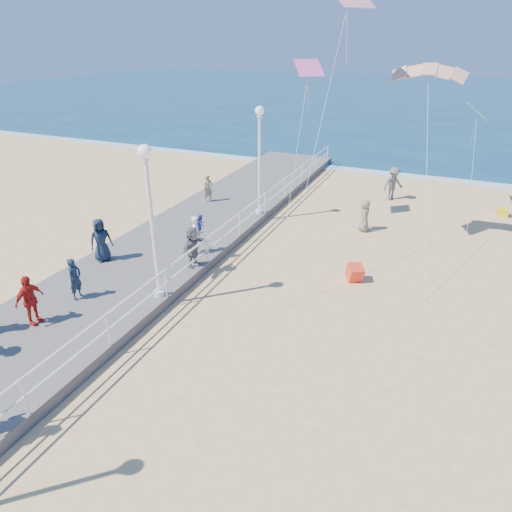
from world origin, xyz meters
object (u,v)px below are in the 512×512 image
at_px(lamp_post_mid, 151,208).
at_px(spectator_4, 101,240).
at_px(spectator_6, 208,188).
at_px(beach_walker_a, 393,184).
at_px(beach_chair_left, 503,212).
at_px(lamp_post_far, 259,150).
at_px(woman_holding_toddler, 197,235).
at_px(spectator_0, 75,279).
at_px(spectator_3, 30,300).
at_px(toddler_held, 201,224).
at_px(spectator_5, 193,247).
at_px(beach_walker_c, 365,216).
at_px(box_kite, 355,274).

xyz_separation_m(lamp_post_mid, spectator_4, (-3.70, 1.45, -2.36)).
bearing_deg(spectator_4, spectator_6, 29.47).
bearing_deg(beach_walker_a, beach_chair_left, -46.50).
distance_m(spectator_4, spectator_6, 8.13).
relative_size(lamp_post_mid, lamp_post_far, 1.00).
bearing_deg(woman_holding_toddler, spectator_0, 154.46).
distance_m(woman_holding_toddler, spectator_3, 6.96).
relative_size(lamp_post_mid, toddler_held, 6.32).
distance_m(spectator_4, beach_walker_a, 16.62).
relative_size(woman_holding_toddler, spectator_3, 0.97).
xyz_separation_m(spectator_5, beach_walker_c, (5.30, 7.25, -0.42)).
height_order(box_kite, beach_chair_left, box_kite).
xyz_separation_m(woman_holding_toddler, toddler_held, (0.15, 0.15, 0.46)).
distance_m(lamp_post_far, spectator_5, 6.96).
distance_m(spectator_0, beach_walker_a, 18.35).
xyz_separation_m(lamp_post_far, toddler_held, (-0.37, -5.28, -1.99)).
relative_size(spectator_3, box_kite, 2.81).
bearing_deg(box_kite, lamp_post_far, 111.07).
bearing_deg(woman_holding_toddler, spectator_6, 21.57).
bearing_deg(beach_walker_c, spectator_3, -44.63).
bearing_deg(spectator_5, spectator_4, 110.39).
height_order(lamp_post_mid, woman_holding_toddler, lamp_post_mid).
distance_m(lamp_post_mid, spectator_6, 10.42).
bearing_deg(spectator_5, woman_holding_toddler, 27.60).
distance_m(spectator_4, beach_chair_left, 20.31).
xyz_separation_m(spectator_6, box_kite, (9.24, -5.05, -0.85)).
relative_size(spectator_3, beach_chair_left, 3.06).
distance_m(toddler_held, beach_walker_a, 12.94).
bearing_deg(beach_walker_c, toddler_held, -55.88).
distance_m(woman_holding_toddler, spectator_6, 6.59).
distance_m(lamp_post_mid, beach_walker_c, 11.42).
relative_size(beach_walker_a, box_kite, 3.21).
height_order(lamp_post_far, beach_chair_left, lamp_post_far).
bearing_deg(box_kite, lamp_post_mid, -174.84).
distance_m(lamp_post_mid, lamp_post_far, 9.00).
bearing_deg(lamp_post_mid, box_kite, 37.10).
distance_m(beach_walker_c, box_kite, 5.29).
height_order(spectator_4, box_kite, spectator_4).
bearing_deg(spectator_5, spectator_0, 151.40).
bearing_deg(spectator_5, box_kite, -66.72).
height_order(spectator_3, spectator_4, spectator_4).
height_order(spectator_6, beach_chair_left, spectator_6).
relative_size(spectator_0, spectator_4, 0.85).
relative_size(lamp_post_far, spectator_5, 3.25).
xyz_separation_m(lamp_post_far, spectator_5, (-0.05, -6.52, -2.44)).
distance_m(spectator_0, spectator_3, 1.77).
bearing_deg(woman_holding_toddler, beach_walker_c, -46.33).
distance_m(spectator_3, spectator_4, 4.60).
xyz_separation_m(woman_holding_toddler, spectator_6, (-2.76, 5.99, -0.07)).
bearing_deg(spectator_5, lamp_post_far, 4.17).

